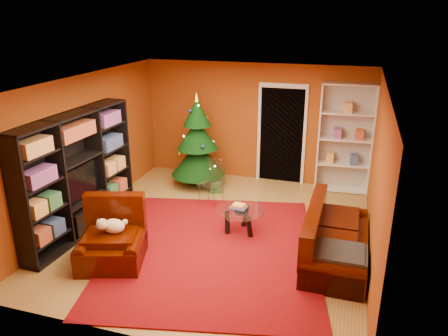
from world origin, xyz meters
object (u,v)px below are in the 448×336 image
(white_bookshelf, at_px, (345,139))
(coffee_table, at_px, (241,221))
(gift_box_teal, at_px, (202,175))
(acrylic_chair, at_px, (211,185))
(dog, at_px, (114,226))
(rug, at_px, (212,249))
(media_unit, at_px, (77,175))
(christmas_tree, at_px, (197,141))
(armchair, at_px, (111,239))
(gift_box_red, at_px, (217,172))
(sofa, at_px, (337,235))
(gift_box_green, at_px, (216,187))

(white_bookshelf, xyz_separation_m, coffee_table, (-1.56, -2.47, -0.92))
(gift_box_teal, distance_m, acrylic_chair, 1.18)
(dog, xyz_separation_m, acrylic_chair, (0.71, 2.44, -0.19))
(rug, distance_m, media_unit, 2.59)
(media_unit, xyz_separation_m, christmas_tree, (1.20, 2.57, -0.04))
(armchair, bearing_deg, acrylic_chair, 56.42)
(white_bookshelf, xyz_separation_m, armchair, (-3.18, -3.96, -0.74))
(gift_box_red, xyz_separation_m, acrylic_chair, (0.36, -1.48, 0.29))
(coffee_table, bearing_deg, rug, -111.99)
(media_unit, relative_size, white_bookshelf, 1.15)
(rug, relative_size, media_unit, 1.41)
(rug, distance_m, coffee_table, 0.79)
(dog, bearing_deg, armchair, -135.00)
(coffee_table, bearing_deg, sofa, -14.13)
(coffee_table, bearing_deg, gift_box_teal, 125.45)
(media_unit, height_order, white_bookshelf, white_bookshelf)
(gift_box_green, xyz_separation_m, gift_box_red, (-0.27, 0.90, -0.01))
(gift_box_red, bearing_deg, media_unit, -114.01)
(gift_box_red, height_order, acrylic_chair, acrylic_chair)
(sofa, height_order, acrylic_chair, sofa)
(gift_box_red, relative_size, white_bookshelf, 0.09)
(rug, xyz_separation_m, dog, (-1.30, -0.73, 0.58))
(dog, height_order, coffee_table, dog)
(gift_box_teal, xyz_separation_m, armchair, (-0.18, -3.52, 0.23))
(rug, relative_size, dog, 9.59)
(rug, bearing_deg, armchair, -149.42)
(gift_box_red, bearing_deg, rug, -73.33)
(media_unit, xyz_separation_m, acrylic_chair, (1.79, 1.72, -0.64))
(rug, distance_m, christmas_tree, 2.99)
(media_unit, bearing_deg, rug, 2.45)
(media_unit, xyz_separation_m, white_bookshelf, (4.22, 3.18, 0.10))
(white_bookshelf, height_order, coffee_table, white_bookshelf)
(gift_box_green, distance_m, sofa, 3.29)
(rug, xyz_separation_m, coffee_table, (0.29, 0.71, 0.21))
(rug, bearing_deg, gift_box_green, 106.56)
(rug, xyz_separation_m, media_unit, (-2.38, -0.00, 1.03))
(rug, xyz_separation_m, acrylic_chair, (-0.59, 1.72, 0.39))
(media_unit, bearing_deg, coffee_table, 17.26)
(christmas_tree, distance_m, coffee_table, 2.49)
(gift_box_teal, bearing_deg, rug, -67.07)
(coffee_table, bearing_deg, armchair, -137.31)
(rug, xyz_separation_m, gift_box_green, (-0.68, 2.30, 0.10))
(sofa, distance_m, coffee_table, 1.69)
(gift_box_teal, relative_size, dog, 0.83)
(gift_box_green, bearing_deg, sofa, -37.60)
(gift_box_teal, relative_size, sofa, 0.17)
(gift_box_green, relative_size, coffee_table, 0.27)
(sofa, relative_size, coffee_table, 2.36)
(rug, relative_size, coffee_table, 4.53)
(media_unit, relative_size, gift_box_green, 11.70)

